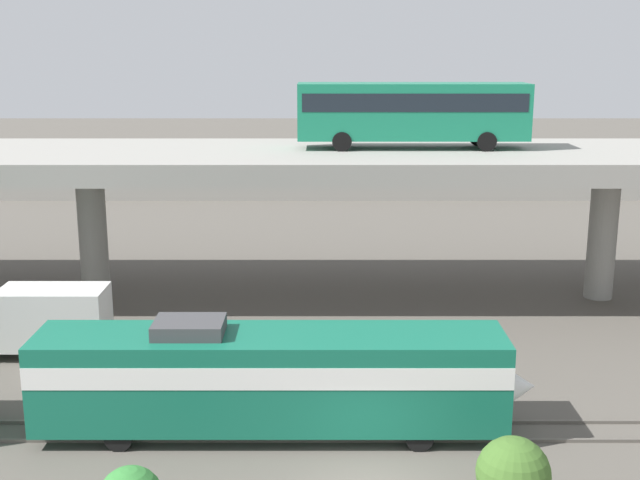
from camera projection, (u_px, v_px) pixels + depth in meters
name	position (u px, v px, depth m)	size (l,w,h in m)	color
rail_strip_near	(365.00, 441.00, 28.34)	(110.00, 0.12, 0.12)	#59544C
rail_strip_far	(363.00, 422.00, 29.74)	(110.00, 0.12, 0.12)	#59544C
train_locomotive	(297.00, 375.00, 28.55)	(17.35, 3.04, 4.18)	#14664C
highway_overpass	(351.00, 165.00, 42.93)	(96.00, 10.80, 8.00)	gray
transit_bus_on_overpass	(416.00, 109.00, 42.95)	(12.00, 2.68, 3.40)	#197A56
service_truck_west	(37.00, 319.00, 36.03)	(6.80, 2.46, 3.04)	#0C4C26
pier_parking_lot	(338.00, 179.00, 78.47)	(69.98, 13.83, 1.57)	gray
parked_car_0	(131.00, 162.00, 78.77)	(4.59, 1.96, 1.50)	#B7B7BC
parked_car_1	(214.00, 163.00, 78.28)	(4.48, 1.99, 1.50)	silver
parked_car_2	(438.00, 167.00, 75.38)	(4.20, 1.94, 1.50)	#B7B7BC
parked_car_3	(31.00, 162.00, 79.11)	(4.06, 1.93, 1.50)	navy
parked_car_4	(627.00, 159.00, 80.56)	(4.46, 1.88, 1.50)	black
parked_car_5	(77.00, 168.00, 74.99)	(4.03, 1.94, 1.50)	navy
parked_car_6	(210.00, 159.00, 81.00)	(4.16, 1.84, 1.50)	maroon
parked_car_7	(314.00, 158.00, 81.39)	(4.57, 1.95, 1.50)	#9E998C
harbor_water	(335.00, 156.00, 101.03)	(140.00, 36.00, 0.01)	#385B7A
shrub_right	(516.00, 474.00, 24.10)	(2.20, 2.20, 2.20)	#3F6727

